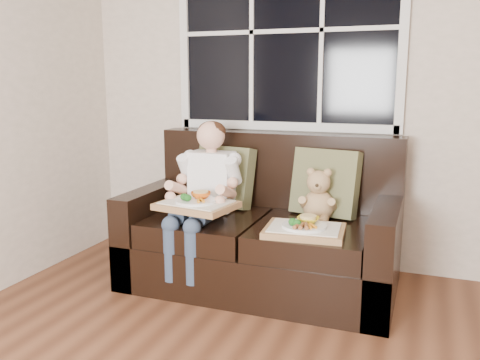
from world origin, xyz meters
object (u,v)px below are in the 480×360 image
at_px(child, 205,184).
at_px(teddy_bear, 318,199).
at_px(loveseat, 264,236).
at_px(tray_right, 305,229).
at_px(tray_left, 197,203).

distance_m(child, teddy_bear, 0.73).
bearing_deg(loveseat, tray_right, -42.29).
relative_size(loveseat, tray_left, 3.43).
bearing_deg(tray_right, tray_left, 176.29).
relative_size(teddy_bear, tray_left, 0.70).
distance_m(teddy_bear, tray_right, 0.33).
distance_m(child, tray_left, 0.22).
xyz_separation_m(loveseat, teddy_bear, (0.35, 0.01, 0.28)).
bearing_deg(teddy_bear, tray_left, -157.99).
height_order(loveseat, teddy_bear, loveseat).
bearing_deg(teddy_bear, loveseat, 176.86).
xyz_separation_m(teddy_bear, tray_left, (-0.68, -0.33, -0.01)).
height_order(loveseat, tray_left, loveseat).
xyz_separation_m(loveseat, child, (-0.36, -0.12, 0.35)).
bearing_deg(tray_right, child, 159.92).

